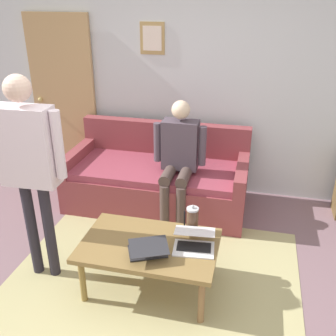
{
  "coord_description": "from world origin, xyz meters",
  "views": [
    {
      "loc": [
        -0.74,
        2.18,
        2.27
      ],
      "look_at": [
        -0.0,
        -0.91,
        0.8
      ],
      "focal_mm": 41.13,
      "sensor_mm": 36.0,
      "label": 1
    }
  ],
  "objects_px": {
    "interior_door": "(64,100)",
    "couch": "(158,179)",
    "coffee_table": "(149,248)",
    "french_press": "(192,220)",
    "laptop_left": "(148,250)",
    "person_seated": "(179,155)",
    "laptop_center": "(194,243)",
    "person_standing": "(28,156)"
  },
  "relations": [
    {
      "from": "laptop_left",
      "to": "person_standing",
      "type": "distance_m",
      "value": 1.16
    },
    {
      "from": "couch",
      "to": "person_standing",
      "type": "relative_size",
      "value": 1.15
    },
    {
      "from": "interior_door",
      "to": "coffee_table",
      "type": "distance_m",
      "value": 2.56
    },
    {
      "from": "laptop_center",
      "to": "person_seated",
      "type": "bearing_deg",
      "value": -72.14
    },
    {
      "from": "interior_door",
      "to": "laptop_center",
      "type": "xyz_separation_m",
      "value": [
        -1.98,
        1.84,
        -0.54
      ]
    },
    {
      "from": "interior_door",
      "to": "couch",
      "type": "height_order",
      "value": "interior_door"
    },
    {
      "from": "interior_door",
      "to": "person_seated",
      "type": "distance_m",
      "value": 1.79
    },
    {
      "from": "laptop_center",
      "to": "person_standing",
      "type": "xyz_separation_m",
      "value": [
        1.3,
        0.06,
        0.63
      ]
    },
    {
      "from": "person_standing",
      "to": "interior_door",
      "type": "bearing_deg",
      "value": -70.07
    },
    {
      "from": "coffee_table",
      "to": "laptop_center",
      "type": "xyz_separation_m",
      "value": [
        -0.36,
        -0.03,
        0.09
      ]
    },
    {
      "from": "person_seated",
      "to": "person_standing",
      "type": "bearing_deg",
      "value": 52.01
    },
    {
      "from": "coffee_table",
      "to": "laptop_left",
      "type": "height_order",
      "value": "laptop_left"
    },
    {
      "from": "couch",
      "to": "french_press",
      "type": "relative_size",
      "value": 7.96
    },
    {
      "from": "french_press",
      "to": "person_standing",
      "type": "bearing_deg",
      "value": 12.74
    },
    {
      "from": "interior_door",
      "to": "french_press",
      "type": "height_order",
      "value": "interior_door"
    },
    {
      "from": "interior_door",
      "to": "couch",
      "type": "distance_m",
      "value": 1.59
    },
    {
      "from": "coffee_table",
      "to": "laptop_center",
      "type": "height_order",
      "value": "laptop_center"
    },
    {
      "from": "couch",
      "to": "laptop_left",
      "type": "relative_size",
      "value": 5.31
    },
    {
      "from": "laptop_center",
      "to": "couch",
      "type": "bearing_deg",
      "value": -64.31
    },
    {
      "from": "interior_door",
      "to": "laptop_left",
      "type": "height_order",
      "value": "interior_door"
    },
    {
      "from": "laptop_left",
      "to": "person_standing",
      "type": "xyz_separation_m",
      "value": [
        0.97,
        -0.1,
        0.63
      ]
    },
    {
      "from": "coffee_table",
      "to": "french_press",
      "type": "relative_size",
      "value": 4.33
    },
    {
      "from": "french_press",
      "to": "coffee_table",
      "type": "bearing_deg",
      "value": 39.62
    },
    {
      "from": "laptop_left",
      "to": "french_press",
      "type": "relative_size",
      "value": 1.5
    },
    {
      "from": "interior_door",
      "to": "person_standing",
      "type": "relative_size",
      "value": 1.18
    },
    {
      "from": "couch",
      "to": "coffee_table",
      "type": "relative_size",
      "value": 1.84
    },
    {
      "from": "coffee_table",
      "to": "person_seated",
      "type": "bearing_deg",
      "value": -89.61
    },
    {
      "from": "laptop_left",
      "to": "person_seated",
      "type": "distance_m",
      "value": 1.32
    },
    {
      "from": "laptop_left",
      "to": "french_press",
      "type": "height_order",
      "value": "french_press"
    },
    {
      "from": "french_press",
      "to": "person_standing",
      "type": "xyz_separation_m",
      "value": [
        1.24,
        0.28,
        0.56
      ]
    },
    {
      "from": "interior_door",
      "to": "couch",
      "type": "relative_size",
      "value": 1.03
    },
    {
      "from": "interior_door",
      "to": "couch",
      "type": "bearing_deg",
      "value": 160.09
    },
    {
      "from": "interior_door",
      "to": "laptop_center",
      "type": "distance_m",
      "value": 2.76
    },
    {
      "from": "couch",
      "to": "coffee_table",
      "type": "xyz_separation_m",
      "value": [
        -0.3,
        1.39,
        0.09
      ]
    },
    {
      "from": "couch",
      "to": "person_seated",
      "type": "distance_m",
      "value": 0.56
    },
    {
      "from": "interior_door",
      "to": "laptop_left",
      "type": "relative_size",
      "value": 5.46
    },
    {
      "from": "couch",
      "to": "coffee_table",
      "type": "distance_m",
      "value": 1.42
    },
    {
      "from": "interior_door",
      "to": "person_standing",
      "type": "distance_m",
      "value": 2.03
    },
    {
      "from": "laptop_left",
      "to": "laptop_center",
      "type": "distance_m",
      "value": 0.37
    },
    {
      "from": "person_standing",
      "to": "person_seated",
      "type": "distance_m",
      "value": 1.56
    },
    {
      "from": "interior_door",
      "to": "laptop_left",
      "type": "xyz_separation_m",
      "value": [
        -1.66,
        2.01,
        -0.54
      ]
    },
    {
      "from": "coffee_table",
      "to": "person_seated",
      "type": "xyz_separation_m",
      "value": [
        0.01,
        -1.16,
        0.33
      ]
    }
  ]
}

